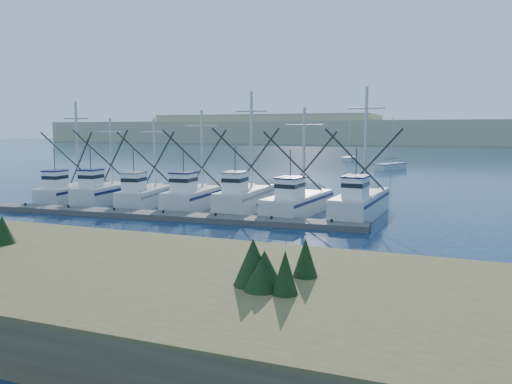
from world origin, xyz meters
TOP-DOWN VIEW (x-y plane):
  - ground at (0.00, 0.00)m, footprint 500.00×500.00m
  - floating_dock at (-8.95, 6.50)m, footprint 28.91×3.75m
  - dune_ridge at (0.00, 210.00)m, footprint 360.00×60.00m
  - trawler_fleet at (-7.52, 11.37)m, footprint 28.31×9.29m
  - sailboat_near at (1.65, 56.84)m, footprint 4.48×6.90m
  - sailboat_far at (-8.00, 73.32)m, footprint 1.83×4.90m

SIDE VIEW (x-z plane):
  - ground at x=0.00m, z-range 0.00..0.00m
  - floating_dock at x=-8.95m, z-range 0.00..0.38m
  - sailboat_near at x=1.65m, z-range -3.56..4.54m
  - sailboat_far at x=-8.00m, z-range -3.55..4.55m
  - trawler_fleet at x=-7.52m, z-range -3.76..5.68m
  - dune_ridge at x=0.00m, z-range 0.00..10.00m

